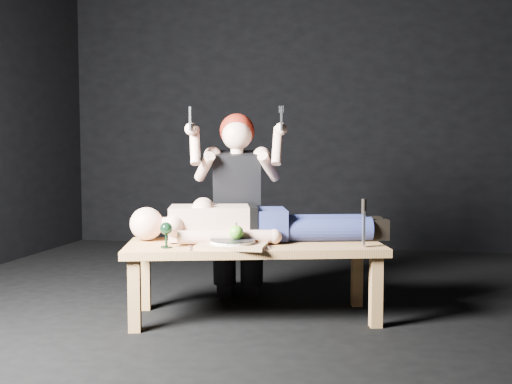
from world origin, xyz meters
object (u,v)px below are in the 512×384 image
at_px(table, 254,281).
at_px(carving_knife, 364,223).
at_px(goblet, 166,235).
at_px(lying_man, 260,219).
at_px(kneeling_woman, 238,204).
at_px(serving_tray, 233,245).

xyz_separation_m(table, carving_knife, (0.64, -0.02, 0.36)).
relative_size(goblet, carving_knife, 0.53).
height_order(lying_man, kneeling_woman, kneeling_woman).
bearing_deg(kneeling_woman, table, -76.34).
bearing_deg(kneeling_woman, serving_tray, -90.61).
bearing_deg(serving_tray, goblet, -164.94).
height_order(lying_man, carving_knife, carving_knife).
height_order(table, serving_tray, serving_tray).
distance_m(table, kneeling_woman, 0.64).
relative_size(lying_man, kneeling_woman, 1.15).
relative_size(table, goblet, 10.27).
distance_m(lying_man, kneeling_woman, 0.37).
height_order(serving_tray, carving_knife, carving_knife).
distance_m(lying_man, serving_tray, 0.34).
bearing_deg(carving_knife, table, 163.11).
height_order(lying_man, serving_tray, lying_man).
relative_size(lying_man, carving_knife, 5.32).
bearing_deg(table, lying_man, 71.21).
xyz_separation_m(lying_man, kneeling_woman, (-0.21, 0.30, 0.06)).
xyz_separation_m(lying_man, carving_knife, (0.63, -0.16, 0.01)).
height_order(kneeling_woman, carving_knife, kneeling_woman).
distance_m(kneeling_woman, carving_knife, 0.96).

